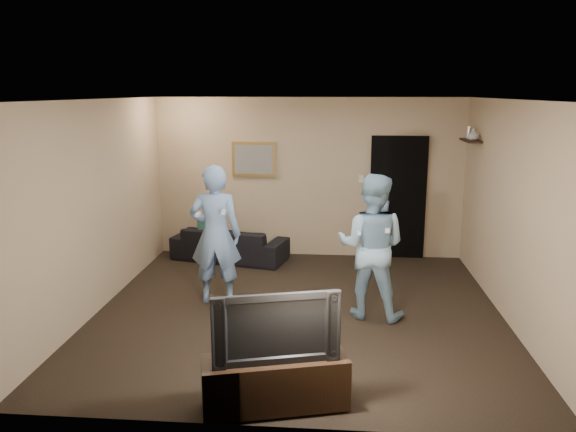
# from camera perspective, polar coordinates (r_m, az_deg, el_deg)

# --- Properties ---
(ground) EXTENTS (5.00, 5.00, 0.00)m
(ground) POSITION_cam_1_polar(r_m,az_deg,el_deg) (7.14, 1.08, -9.60)
(ground) COLOR black
(ground) RESTS_ON ground
(ceiling) EXTENTS (5.00, 5.00, 0.04)m
(ceiling) POSITION_cam_1_polar(r_m,az_deg,el_deg) (6.61, 1.17, 11.76)
(ceiling) COLOR silver
(ceiling) RESTS_ON wall_back
(wall_back) EXTENTS (5.00, 0.04, 2.60)m
(wall_back) POSITION_cam_1_polar(r_m,az_deg,el_deg) (9.21, 2.12, 3.87)
(wall_back) COLOR tan
(wall_back) RESTS_ON ground
(wall_front) EXTENTS (5.00, 0.04, 2.60)m
(wall_front) POSITION_cam_1_polar(r_m,az_deg,el_deg) (4.35, -1.00, -6.15)
(wall_front) COLOR tan
(wall_front) RESTS_ON ground
(wall_left) EXTENTS (0.04, 5.00, 2.60)m
(wall_left) POSITION_cam_1_polar(r_m,az_deg,el_deg) (7.34, -18.74, 0.96)
(wall_left) COLOR tan
(wall_left) RESTS_ON ground
(wall_right) EXTENTS (0.04, 5.00, 2.60)m
(wall_right) POSITION_cam_1_polar(r_m,az_deg,el_deg) (7.05, 21.84, 0.27)
(wall_right) COLOR tan
(wall_right) RESTS_ON ground
(sofa) EXTENTS (1.95, 1.12, 0.54)m
(sofa) POSITION_cam_1_polar(r_m,az_deg,el_deg) (9.18, -5.92, -2.81)
(sofa) COLOR black
(sofa) RESTS_ON ground
(throw_pillow) EXTENTS (0.44, 0.25, 0.42)m
(throw_pillow) POSITION_cam_1_polar(r_m,az_deg,el_deg) (9.19, -7.86, -1.48)
(throw_pillow) COLOR #17463B
(throw_pillow) RESTS_ON sofa
(painting_frame) EXTENTS (0.72, 0.05, 0.57)m
(painting_frame) POSITION_cam_1_polar(r_m,az_deg,el_deg) (9.23, -3.49, 5.76)
(painting_frame) COLOR olive
(painting_frame) RESTS_ON wall_back
(painting_canvas) EXTENTS (0.62, 0.01, 0.47)m
(painting_canvas) POSITION_cam_1_polar(r_m,az_deg,el_deg) (9.20, -3.51, 5.74)
(painting_canvas) COLOR slate
(painting_canvas) RESTS_ON painting_frame
(doorway) EXTENTS (0.90, 0.06, 2.00)m
(doorway) POSITION_cam_1_polar(r_m,az_deg,el_deg) (9.28, 11.08, 1.83)
(doorway) COLOR black
(doorway) RESTS_ON ground
(light_switch) EXTENTS (0.08, 0.02, 0.12)m
(light_switch) POSITION_cam_1_polar(r_m,az_deg,el_deg) (9.19, 7.43, 3.75)
(light_switch) COLOR silver
(light_switch) RESTS_ON wall_back
(wall_shelf) EXTENTS (0.20, 0.60, 0.03)m
(wall_shelf) POSITION_cam_1_polar(r_m,az_deg,el_deg) (8.65, 18.09, 7.30)
(wall_shelf) COLOR black
(wall_shelf) RESTS_ON wall_right
(shelf_vase) EXTENTS (0.17, 0.17, 0.16)m
(shelf_vase) POSITION_cam_1_polar(r_m,az_deg,el_deg) (8.53, 18.31, 7.88)
(shelf_vase) COLOR #BCBCC2
(shelf_vase) RESTS_ON wall_shelf
(shelf_figurine) EXTENTS (0.06, 0.06, 0.18)m
(shelf_figurine) POSITION_cam_1_polar(r_m,az_deg,el_deg) (8.81, 17.88, 8.09)
(shelf_figurine) COLOR silver
(shelf_figurine) RESTS_ON wall_shelf
(tv_console) EXTENTS (1.31, 0.71, 0.44)m
(tv_console) POSITION_cam_1_polar(r_m,az_deg,el_deg) (5.03, -1.33, -16.50)
(tv_console) COLOR black
(tv_console) RESTS_ON ground
(television) EXTENTS (1.07, 0.41, 0.62)m
(television) POSITION_cam_1_polar(r_m,az_deg,el_deg) (4.80, -1.36, -10.95)
(television) COLOR black
(television) RESTS_ON tv_console
(wii_player_left) EXTENTS (0.67, 0.52, 1.80)m
(wii_player_left) POSITION_cam_1_polar(r_m,az_deg,el_deg) (7.23, -7.37, -1.89)
(wii_player_left) COLOR #7399C8
(wii_player_left) RESTS_ON ground
(wii_player_right) EXTENTS (0.99, 0.86, 1.75)m
(wii_player_right) POSITION_cam_1_polar(r_m,az_deg,el_deg) (6.80, 8.46, -3.07)
(wii_player_right) COLOR #8AB2C9
(wii_player_right) RESTS_ON ground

